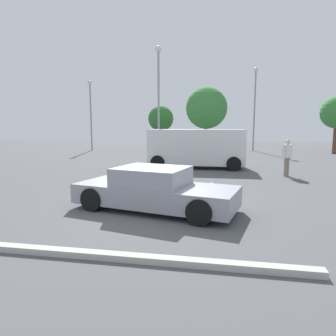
{
  "coord_description": "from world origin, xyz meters",
  "views": [
    {
      "loc": [
        1.84,
        -7.79,
        2.3
      ],
      "look_at": [
        0.06,
        2.08,
        0.9
      ],
      "focal_mm": 31.69,
      "sensor_mm": 36.0,
      "label": 1
    }
  ],
  "objects_px": {
    "light_post_mid": "(159,86)",
    "dog": "(210,187)",
    "light_post_far": "(255,96)",
    "light_post_near": "(90,103)",
    "pedestrian": "(287,154)",
    "sedan_foreground": "(154,190)",
    "van_white": "(196,147)"
  },
  "relations": [
    {
      "from": "van_white",
      "to": "pedestrian",
      "type": "distance_m",
      "value": 4.92
    },
    {
      "from": "dog",
      "to": "pedestrian",
      "type": "height_order",
      "value": "pedestrian"
    },
    {
      "from": "van_white",
      "to": "light_post_mid",
      "type": "bearing_deg",
      "value": -50.15
    },
    {
      "from": "sedan_foreground",
      "to": "light_post_far",
      "type": "relative_size",
      "value": 0.61
    },
    {
      "from": "light_post_mid",
      "to": "light_post_near",
      "type": "bearing_deg",
      "value": 138.7
    },
    {
      "from": "dog",
      "to": "light_post_mid",
      "type": "xyz_separation_m",
      "value": [
        -3.91,
        10.08,
        4.77
      ]
    },
    {
      "from": "light_post_mid",
      "to": "light_post_far",
      "type": "bearing_deg",
      "value": 52.04
    },
    {
      "from": "sedan_foreground",
      "to": "dog",
      "type": "height_order",
      "value": "sedan_foreground"
    },
    {
      "from": "van_white",
      "to": "light_post_mid",
      "type": "distance_m",
      "value": 5.92
    },
    {
      "from": "sedan_foreground",
      "to": "dog",
      "type": "xyz_separation_m",
      "value": [
        1.44,
        2.13,
        -0.28
      ]
    },
    {
      "from": "light_post_mid",
      "to": "light_post_far",
      "type": "distance_m",
      "value": 11.8
    },
    {
      "from": "light_post_mid",
      "to": "dog",
      "type": "bearing_deg",
      "value": -68.81
    },
    {
      "from": "dog",
      "to": "light_post_near",
      "type": "xyz_separation_m",
      "value": [
        -12.17,
        17.34,
        4.25
      ]
    },
    {
      "from": "sedan_foreground",
      "to": "light_post_far",
      "type": "distance_m",
      "value": 22.51
    },
    {
      "from": "light_post_near",
      "to": "van_white",
      "type": "bearing_deg",
      "value": -43.76
    },
    {
      "from": "dog",
      "to": "light_post_far",
      "type": "xyz_separation_m",
      "value": [
        3.35,
        19.39,
        4.84
      ]
    },
    {
      "from": "dog",
      "to": "van_white",
      "type": "bearing_deg",
      "value": -158.06
    },
    {
      "from": "sedan_foreground",
      "to": "light_post_near",
      "type": "height_order",
      "value": "light_post_near"
    },
    {
      "from": "sedan_foreground",
      "to": "light_post_near",
      "type": "distance_m",
      "value": 22.58
    },
    {
      "from": "dog",
      "to": "pedestrian",
      "type": "xyz_separation_m",
      "value": [
        3.39,
        4.49,
        0.76
      ]
    },
    {
      "from": "pedestrian",
      "to": "light_post_far",
      "type": "xyz_separation_m",
      "value": [
        -0.03,
        14.9,
        4.09
      ]
    },
    {
      "from": "light_post_near",
      "to": "pedestrian",
      "type": "bearing_deg",
      "value": -39.57
    },
    {
      "from": "van_white",
      "to": "light_post_far",
      "type": "height_order",
      "value": "light_post_far"
    },
    {
      "from": "dog",
      "to": "light_post_far",
      "type": "relative_size",
      "value": 0.09
    },
    {
      "from": "van_white",
      "to": "light_post_far",
      "type": "xyz_separation_m",
      "value": [
        4.37,
        12.72,
        3.95
      ]
    },
    {
      "from": "sedan_foreground",
      "to": "pedestrian",
      "type": "distance_m",
      "value": 8.2
    },
    {
      "from": "light_post_near",
      "to": "light_post_far",
      "type": "distance_m",
      "value": 15.66
    },
    {
      "from": "pedestrian",
      "to": "light_post_far",
      "type": "bearing_deg",
      "value": -42.16
    },
    {
      "from": "dog",
      "to": "light_post_near",
      "type": "height_order",
      "value": "light_post_near"
    },
    {
      "from": "sedan_foreground",
      "to": "light_post_mid",
      "type": "xyz_separation_m",
      "value": [
        -2.46,
        12.21,
        4.49
      ]
    },
    {
      "from": "pedestrian",
      "to": "light_post_mid",
      "type": "bearing_deg",
      "value": 10.22
    },
    {
      "from": "dog",
      "to": "pedestrian",
      "type": "relative_size",
      "value": 0.39
    }
  ]
}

